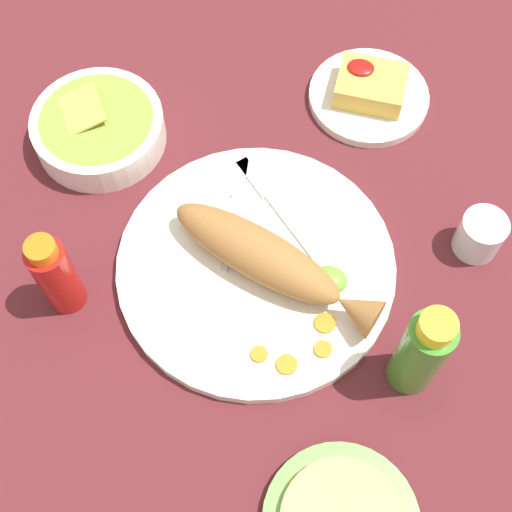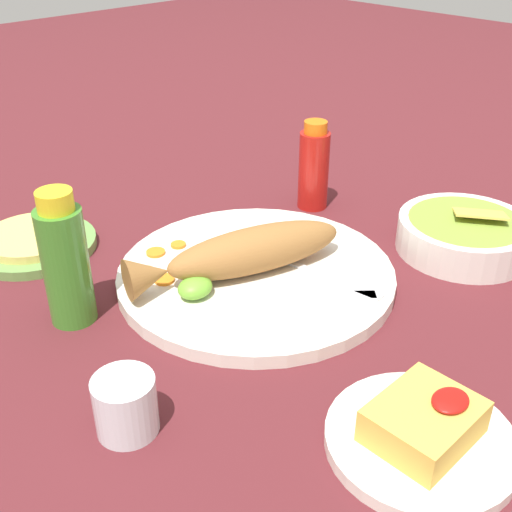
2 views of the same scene
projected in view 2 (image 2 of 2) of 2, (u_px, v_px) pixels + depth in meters
name	position (u px, v px, depth m)	size (l,w,h in m)	color
ground_plane	(256.00, 280.00, 0.86)	(4.00, 4.00, 0.00)	#561E23
main_plate	(256.00, 275.00, 0.86)	(0.37, 0.37, 0.02)	white
fried_fish	(242.00, 253.00, 0.83)	(0.30, 0.15, 0.06)	#996633
fork_near	(327.00, 277.00, 0.83)	(0.04, 0.19, 0.00)	silver
fork_far	(312.00, 296.00, 0.79)	(0.14, 0.14, 0.00)	silver
carrot_slice_near	(178.00, 245.00, 0.91)	(0.02, 0.02, 0.00)	orange
carrot_slice_mid	(156.00, 252.00, 0.89)	(0.03, 0.03, 0.00)	orange
carrot_slice_far	(146.00, 271.00, 0.85)	(0.02, 0.02, 0.00)	orange
carrot_slice_extra	(164.00, 279.00, 0.83)	(0.03, 0.03, 0.00)	orange
lime_wedge_main	(195.00, 288.00, 0.79)	(0.05, 0.04, 0.03)	#6BB233
hot_sauce_bottle_red	(314.00, 167.00, 1.03)	(0.05, 0.05, 0.14)	#B21914
hot_sauce_bottle_green	(65.00, 262.00, 0.75)	(0.06, 0.06, 0.17)	#3D8428
salt_cup	(126.00, 408.00, 0.61)	(0.06, 0.06, 0.06)	silver
side_plate_fries	(420.00, 441.00, 0.60)	(0.18, 0.18, 0.01)	white
fries_pile	(425.00, 421.00, 0.59)	(0.10, 0.08, 0.04)	gold
guacamole_bowl	(464.00, 233.00, 0.92)	(0.19, 0.19, 0.06)	white
tortilla_plate	(34.00, 245.00, 0.93)	(0.18, 0.18, 0.01)	#6B9E4C
tortilla_stack	(32.00, 237.00, 0.93)	(0.14, 0.14, 0.01)	#E0C666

